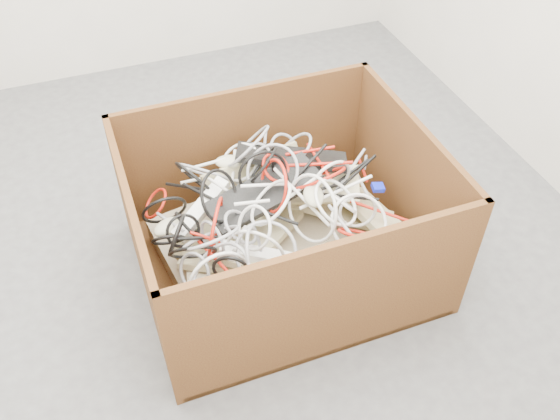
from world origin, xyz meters
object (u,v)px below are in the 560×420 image
object	(u,v)px
cardboard_box	(278,241)
power_strip_left	(201,209)
vga_plug	(378,187)
power_strip_right	(261,256)

from	to	relation	value
cardboard_box	power_strip_left	world-z (taller)	cardboard_box
cardboard_box	vga_plug	xyz separation A→B (m)	(0.39, -0.04, 0.19)
vga_plug	cardboard_box	bearing A→B (deg)	-176.22
power_strip_right	power_strip_left	bearing A→B (deg)	142.70
vga_plug	power_strip_right	bearing A→B (deg)	-153.68
cardboard_box	power_strip_left	xyz separation A→B (m)	(-0.28, 0.07, 0.20)
cardboard_box	power_strip_right	size ratio (longest dim) A/B	3.79
power_strip_left	cardboard_box	bearing A→B (deg)	-49.39
power_strip_right	vga_plug	size ratio (longest dim) A/B	6.43
cardboard_box	vga_plug	distance (m)	0.44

